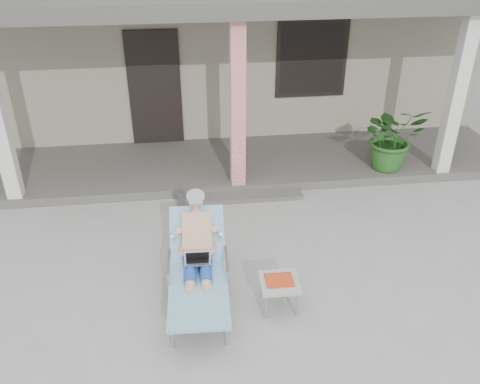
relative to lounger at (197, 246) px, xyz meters
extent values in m
plane|color=#9E9E99|center=(0.78, 0.34, -0.71)|extent=(60.00, 60.00, 0.00)
cube|color=gray|center=(0.78, 6.84, 0.79)|extent=(10.00, 5.00, 3.00)
cube|color=black|center=(-0.52, 4.31, 0.49)|extent=(0.95, 0.06, 2.10)
cube|color=black|center=(2.38, 4.31, 0.94)|extent=(1.20, 0.06, 1.30)
cube|color=black|center=(2.38, 4.30, 0.94)|extent=(1.32, 0.05, 1.42)
cube|color=#605B56|center=(0.78, 3.34, -0.63)|extent=(10.00, 2.00, 0.15)
cube|color=red|center=(0.78, 2.49, 0.75)|extent=(0.22, 0.22, 2.61)
cube|color=silver|center=(4.28, 2.49, 0.75)|extent=(0.22, 0.22, 2.61)
cube|color=#605B56|center=(0.78, 2.19, -0.67)|extent=(2.00, 0.30, 0.07)
cylinder|color=#B7B7BC|center=(-0.32, -0.83, -0.54)|extent=(0.04, 0.04, 0.34)
cylinder|color=#B7B7BC|center=(0.25, -0.86, -0.54)|extent=(0.04, 0.04, 0.34)
cylinder|color=#B7B7BC|center=(-0.27, 0.26, -0.54)|extent=(0.04, 0.04, 0.34)
cylinder|color=#B7B7BC|center=(0.29, 0.23, -0.54)|extent=(0.04, 0.04, 0.34)
cube|color=#B7B7BC|center=(-0.02, -0.44, -0.35)|extent=(0.62, 1.15, 0.03)
cube|color=#7EB1C3|center=(-0.02, -0.44, -0.33)|extent=(0.71, 1.19, 0.04)
cube|color=#B7B7BC|center=(0.02, 0.38, -0.14)|extent=(0.60, 0.56, 0.45)
cube|color=#7EB1C3|center=(0.02, 0.38, -0.11)|extent=(0.69, 0.63, 0.51)
cylinder|color=#969698|center=(0.03, 0.64, 0.30)|extent=(0.23, 0.24, 0.12)
cube|color=silver|center=(0.00, -0.04, -0.17)|extent=(0.31, 0.23, 0.22)
cube|color=#A7A7A2|center=(0.91, -0.35, -0.35)|extent=(0.46, 0.46, 0.04)
cylinder|color=#B7B7BC|center=(0.73, -0.52, -0.54)|extent=(0.03, 0.03, 0.34)
cylinder|color=#B7B7BC|center=(1.09, -0.52, -0.54)|extent=(0.03, 0.03, 0.34)
cylinder|color=#B7B7BC|center=(0.73, -0.17, -0.54)|extent=(0.03, 0.03, 0.34)
cylinder|color=#B7B7BC|center=(1.09, -0.17, -0.54)|extent=(0.03, 0.03, 0.34)
cube|color=red|center=(0.91, -0.35, -0.32)|extent=(0.32, 0.24, 0.03)
cube|color=black|center=(0.91, -0.23, -0.32)|extent=(0.31, 0.03, 0.03)
imported|color=#26591E|center=(3.43, 2.71, 0.01)|extent=(1.03, 0.90, 1.14)
camera|label=1|loc=(-0.11, -4.79, 3.42)|focal=38.00mm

